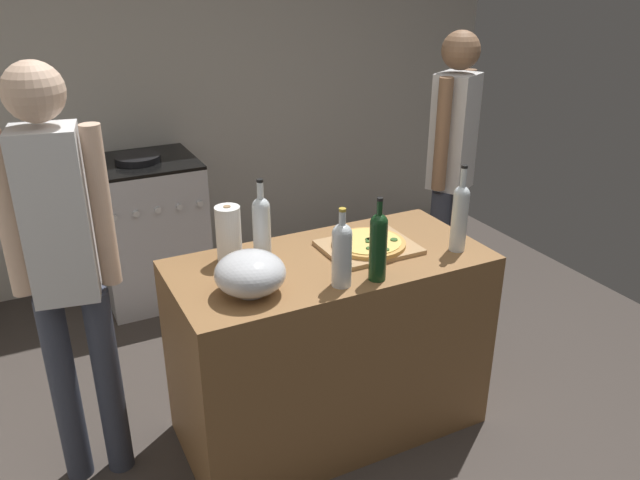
# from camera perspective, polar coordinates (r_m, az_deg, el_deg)

# --- Properties ---
(ground_plane) EXTENTS (4.40, 3.34, 0.02)m
(ground_plane) POSITION_cam_1_polar(r_m,az_deg,el_deg) (3.72, -1.88, -9.83)
(ground_plane) COLOR #3F3833
(kitchen_wall_rear) EXTENTS (4.40, 0.10, 2.60)m
(kitchen_wall_rear) POSITION_cam_1_polar(r_m,az_deg,el_deg) (4.49, -10.00, 13.88)
(kitchen_wall_rear) COLOR #BCB7AD
(kitchen_wall_rear) RESTS_ON ground_plane
(counter) EXTENTS (1.37, 0.65, 0.88)m
(counter) POSITION_cam_1_polar(r_m,az_deg,el_deg) (2.93, 0.89, -9.51)
(counter) COLOR olive
(counter) RESTS_ON ground_plane
(cutting_board) EXTENTS (0.40, 0.32, 0.02)m
(cutting_board) POSITION_cam_1_polar(r_m,az_deg,el_deg) (2.81, 4.38, -0.65)
(cutting_board) COLOR tan
(cutting_board) RESTS_ON counter
(pizza) EXTENTS (0.33, 0.33, 0.03)m
(pizza) POSITION_cam_1_polar(r_m,az_deg,el_deg) (2.80, 4.40, -0.27)
(pizza) COLOR tan
(pizza) RESTS_ON cutting_board
(mixing_bowl) EXTENTS (0.27, 0.27, 0.17)m
(mixing_bowl) POSITION_cam_1_polar(r_m,az_deg,el_deg) (2.42, -6.29, -3.00)
(mixing_bowl) COLOR #B2B2B7
(mixing_bowl) RESTS_ON counter
(paper_towel_roll) EXTENTS (0.11, 0.11, 0.25)m
(paper_towel_roll) POSITION_cam_1_polar(r_m,az_deg,el_deg) (2.69, -8.21, 0.55)
(paper_towel_roll) COLOR white
(paper_towel_roll) RESTS_ON counter
(wine_bottle_amber) EXTENTS (0.07, 0.07, 0.38)m
(wine_bottle_amber) POSITION_cam_1_polar(r_m,az_deg,el_deg) (2.61, -5.26, 1.05)
(wine_bottle_amber) COLOR silver
(wine_bottle_amber) RESTS_ON counter
(wine_bottle_dark) EXTENTS (0.07, 0.07, 0.35)m
(wine_bottle_dark) POSITION_cam_1_polar(r_m,az_deg,el_deg) (2.49, 5.25, -0.36)
(wine_bottle_dark) COLOR #143819
(wine_bottle_dark) RESTS_ON counter
(wine_bottle_clear) EXTENTS (0.08, 0.08, 0.32)m
(wine_bottle_clear) POSITION_cam_1_polar(r_m,az_deg,el_deg) (2.44, 1.97, -1.07)
(wine_bottle_clear) COLOR silver
(wine_bottle_clear) RESTS_ON counter
(wine_bottle_green) EXTENTS (0.07, 0.07, 0.39)m
(wine_bottle_green) POSITION_cam_1_polar(r_m,az_deg,el_deg) (2.80, 12.45, 2.23)
(wine_bottle_green) COLOR silver
(wine_bottle_green) RESTS_ON counter
(stove) EXTENTS (0.63, 0.62, 0.97)m
(stove) POSITION_cam_1_polar(r_m,az_deg,el_deg) (4.21, -14.99, 0.92)
(stove) COLOR #B7B7BC
(stove) RESTS_ON ground_plane
(person_in_stripes) EXTENTS (0.39, 0.24, 1.75)m
(person_in_stripes) POSITION_cam_1_polar(r_m,az_deg,el_deg) (2.57, -22.02, -1.57)
(person_in_stripes) COLOR #383D4C
(person_in_stripes) RESTS_ON ground_plane
(person_in_red) EXTENTS (0.35, 0.28, 1.72)m
(person_in_red) POSITION_cam_1_polar(r_m,az_deg,el_deg) (3.69, 11.70, 6.79)
(person_in_red) COLOR #383D4C
(person_in_red) RESTS_ON ground_plane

